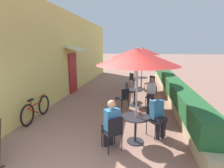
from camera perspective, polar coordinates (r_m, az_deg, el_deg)
The scene contains 21 objects.
cafe_facade_wall at distance 10.22m, azimuth -12.52°, elevation 9.76°, with size 0.98×14.05×4.20m.
planter_hedge at distance 9.80m, azimuth 18.07°, elevation 0.20°, with size 0.60×13.05×1.01m.
patio_table_near at distance 4.66m, azimuth 7.70°, elevation -12.94°, with size 0.71×0.71×0.71m.
patio_umbrella_near at distance 4.23m, azimuth 8.36°, elevation 8.62°, with size 1.99×1.99×2.44m.
cafe_chair_near_left at distance 5.11m, azimuth 13.68°, elevation -10.55°, with size 0.56×0.56×0.87m.
seated_patron_near_left at distance 4.97m, azimuth 14.64°, elevation -9.14°, with size 0.50×0.51×1.25m.
cafe_chair_near_right at distance 4.25m, azimuth 0.41°, elevation -15.00°, with size 0.56×0.56×0.87m.
seated_patron_near_right at distance 4.26m, azimuth -0.32°, elevation -12.36°, with size 0.50×0.51×1.25m.
coffee_cup_near at distance 4.67m, azimuth 9.05°, elevation -9.46°, with size 0.07×0.07×0.09m.
patio_table_mid at distance 7.42m, azimuth 7.34°, elevation -3.34°, with size 0.71×0.71×0.71m.
patio_umbrella_mid at distance 7.16m, azimuth 7.71°, elevation 10.00°, with size 1.99×1.99×2.44m.
cafe_chair_mid_left at distance 6.89m, azimuth 3.75°, elevation -4.25°, with size 0.56×0.56×0.87m.
cafe_chair_mid_right at distance 7.36m, azimuth 12.76°, elevation -3.48°, with size 0.47×0.47×0.87m.
seated_patron_mid_right at distance 7.21m, azimuth 12.69°, elevation -2.40°, with size 0.39×0.46×1.25m.
cafe_chair_mid_back at distance 8.05m, azimuth 5.48°, elevation -1.90°, with size 0.51×0.51×0.87m.
coffee_cup_mid at distance 7.27m, azimuth 7.77°, elevation -1.56°, with size 0.07×0.07×0.09m.
patio_table_far at distance 10.38m, azimuth 9.55°, elevation 1.02°, with size 0.71×0.71×0.71m.
patio_umbrella_far at distance 10.20m, azimuth 9.89°, elevation 10.51°, with size 1.99×1.99×2.44m.
cafe_chair_far_left at distance 9.93m, azimuth 12.52°, elevation 0.54°, with size 0.56×0.56×0.87m.
cafe_chair_far_right at distance 10.85m, azimuth 6.83°, elevation 1.71°, with size 0.56×0.56×0.87m.
bicycle_leaning at distance 6.54m, azimuth -23.49°, elevation -7.55°, with size 0.13×1.72×0.80m.
Camera 1 is at (1.30, -2.57, 2.45)m, focal length 28.00 mm.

